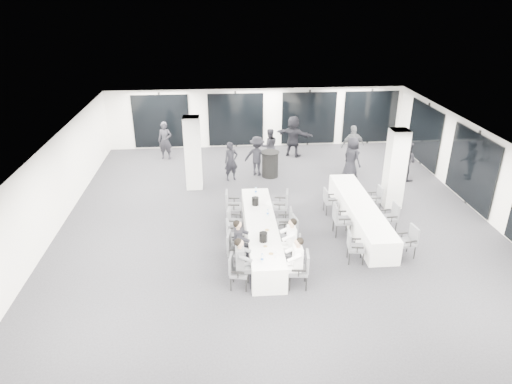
% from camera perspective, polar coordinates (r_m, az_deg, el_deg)
% --- Properties ---
extents(room, '(14.04, 16.04, 2.84)m').
position_cam_1_polar(room, '(15.59, 5.40, 2.63)').
color(room, black).
rests_on(room, ground).
extents(column_left, '(0.60, 0.60, 2.80)m').
position_cam_1_polar(column_left, '(17.36, -7.89, 4.84)').
color(column_left, silver).
rests_on(column_left, floor).
extents(column_right, '(0.60, 0.60, 2.80)m').
position_cam_1_polar(column_right, '(16.38, 16.99, 2.77)').
color(column_right, silver).
rests_on(column_right, floor).
extents(banquet_table_main, '(0.90, 5.00, 0.75)m').
position_cam_1_polar(banquet_table_main, '(13.68, 0.66, -5.24)').
color(banquet_table_main, white).
rests_on(banquet_table_main, floor).
extents(banquet_table_side, '(0.90, 5.00, 0.75)m').
position_cam_1_polar(banquet_table_side, '(15.19, 12.87, -2.71)').
color(banquet_table_side, white).
rests_on(banquet_table_side, floor).
extents(cocktail_table, '(0.76, 0.76, 1.06)m').
position_cam_1_polar(cocktail_table, '(18.55, 1.77, 3.52)').
color(cocktail_table, black).
rests_on(cocktail_table, floor).
extents(chair_main_left_near, '(0.55, 0.58, 0.93)m').
position_cam_1_polar(chair_main_left_near, '(11.81, -2.49, -9.65)').
color(chair_main_left_near, '#55575D').
rests_on(chair_main_left_near, floor).
extents(chair_main_left_second, '(0.60, 0.64, 1.03)m').
position_cam_1_polar(chair_main_left_second, '(12.59, -2.72, -6.97)').
color(chair_main_left_second, '#55575D').
rests_on(chair_main_left_second, floor).
extents(chair_main_left_mid, '(0.57, 0.62, 1.03)m').
position_cam_1_polar(chair_main_left_mid, '(13.21, -2.83, -5.38)').
color(chair_main_left_mid, '#55575D').
rests_on(chair_main_left_mid, floor).
extents(chair_main_left_fourth, '(0.52, 0.55, 0.87)m').
position_cam_1_polar(chair_main_left_fourth, '(14.22, -2.92, -3.49)').
color(chair_main_left_fourth, '#55575D').
rests_on(chair_main_left_fourth, floor).
extents(chair_main_left_far, '(0.54, 0.59, 1.02)m').
position_cam_1_polar(chair_main_left_far, '(15.04, -3.11, -1.49)').
color(chair_main_left_far, '#55575D').
rests_on(chair_main_left_far, floor).
extents(chair_main_right_near, '(0.55, 0.60, 1.00)m').
position_cam_1_polar(chair_main_right_near, '(11.86, 5.70, -9.37)').
color(chair_main_right_near, '#55575D').
rests_on(chair_main_right_near, floor).
extents(chair_main_right_second, '(0.52, 0.55, 0.89)m').
position_cam_1_polar(chair_main_right_second, '(12.74, 4.85, -7.07)').
color(chair_main_right_second, '#55575D').
rests_on(chair_main_right_second, floor).
extents(chair_main_right_mid, '(0.58, 0.62, 0.99)m').
position_cam_1_polar(chair_main_right_mid, '(13.52, 4.28, -4.78)').
color(chair_main_right_mid, '#55575D').
rests_on(chair_main_right_mid, floor).
extents(chair_main_right_fourth, '(0.49, 0.54, 0.91)m').
position_cam_1_polar(chair_main_right_fourth, '(14.15, 3.83, -3.56)').
color(chair_main_right_fourth, '#55575D').
rests_on(chair_main_right_fourth, floor).
extents(chair_main_right_far, '(0.60, 0.64, 1.03)m').
position_cam_1_polar(chair_main_right_far, '(15.05, 3.31, -1.45)').
color(chair_main_right_far, '#55575D').
rests_on(chair_main_right_far, floor).
extents(chair_side_left_near, '(0.52, 0.56, 0.91)m').
position_cam_1_polar(chair_side_left_near, '(13.11, 12.07, -6.54)').
color(chair_side_left_near, '#55575D').
rests_on(chair_side_left_near, floor).
extents(chair_side_left_mid, '(0.52, 0.59, 1.02)m').
position_cam_1_polar(chair_side_left_mid, '(14.37, 10.40, -3.19)').
color(chair_side_left_mid, '#55575D').
rests_on(chair_side_left_mid, floor).
extents(chair_side_left_far, '(0.46, 0.51, 0.89)m').
position_cam_1_polar(chair_side_left_far, '(15.71, 9.09, -0.92)').
color(chair_side_left_far, '#55575D').
rests_on(chair_side_left_far, floor).
extents(chair_side_right_near, '(0.54, 0.58, 0.94)m').
position_cam_1_polar(chair_side_right_near, '(13.78, 18.57, -5.64)').
color(chair_side_right_near, '#55575D').
rests_on(chair_side_right_near, floor).
extents(chair_side_right_mid, '(0.52, 0.57, 0.96)m').
position_cam_1_polar(chair_side_right_mid, '(14.97, 16.51, -2.82)').
color(chair_side_right_mid, '#55575D').
rests_on(chair_side_right_mid, floor).
extents(chair_side_right_far, '(0.46, 0.52, 0.90)m').
position_cam_1_polar(chair_side_right_far, '(16.20, 14.76, -0.61)').
color(chair_side_right_far, '#55575D').
rests_on(chair_side_right_far, floor).
extents(seated_guest_a, '(0.50, 0.38, 1.44)m').
position_cam_1_polar(seated_guest_a, '(11.65, -1.71, -8.50)').
color(seated_guest_a, '#515358').
rests_on(seated_guest_a, floor).
extents(seated_guest_b, '(0.50, 0.38, 1.44)m').
position_cam_1_polar(seated_guest_b, '(12.47, -1.95, -6.10)').
color(seated_guest_b, black).
rests_on(seated_guest_b, floor).
extents(seated_guest_c, '(0.50, 0.38, 1.44)m').
position_cam_1_polar(seated_guest_c, '(11.71, 4.92, -8.40)').
color(seated_guest_c, white).
rests_on(seated_guest_c, floor).
extents(seated_guest_d, '(0.50, 0.38, 1.44)m').
position_cam_1_polar(seated_guest_d, '(12.57, 4.18, -5.87)').
color(seated_guest_d, white).
rests_on(seated_guest_d, floor).
extents(standing_guest_a, '(0.79, 0.71, 1.78)m').
position_cam_1_polar(standing_guest_a, '(18.09, -3.14, 4.15)').
color(standing_guest_a, black).
rests_on(standing_guest_a, floor).
extents(standing_guest_b, '(0.91, 0.62, 1.77)m').
position_cam_1_polar(standing_guest_b, '(19.87, 1.68, 6.02)').
color(standing_guest_b, black).
rests_on(standing_guest_b, floor).
extents(standing_guest_c, '(1.34, 1.01, 1.86)m').
position_cam_1_polar(standing_guest_c, '(18.57, 0.14, 4.84)').
color(standing_guest_c, black).
rests_on(standing_guest_c, floor).
extents(standing_guest_d, '(1.28, 0.84, 2.02)m').
position_cam_1_polar(standing_guest_d, '(20.02, 12.03, 6.01)').
color(standing_guest_d, '#515358').
rests_on(standing_guest_d, floor).
extents(standing_guest_e, '(0.95, 1.10, 1.95)m').
position_cam_1_polar(standing_guest_e, '(18.66, 11.90, 4.56)').
color(standing_guest_e, black).
rests_on(standing_guest_e, floor).
extents(standing_guest_f, '(2.07, 1.62, 2.13)m').
position_cam_1_polar(standing_guest_f, '(20.76, 4.70, 7.29)').
color(standing_guest_f, black).
rests_on(standing_guest_f, floor).
extents(standing_guest_g, '(0.79, 0.68, 1.92)m').
position_cam_1_polar(standing_guest_g, '(20.78, -11.32, 6.60)').
color(standing_guest_g, black).
rests_on(standing_guest_g, floor).
extents(standing_guest_h, '(0.85, 1.00, 1.79)m').
position_cam_1_polar(standing_guest_h, '(19.12, 18.38, 4.04)').
color(standing_guest_h, black).
rests_on(standing_guest_h, floor).
extents(ice_bucket_near, '(0.23, 0.23, 0.26)m').
position_cam_1_polar(ice_bucket_near, '(12.49, 0.92, -5.65)').
color(ice_bucket_near, black).
rests_on(ice_bucket_near, banquet_table_main).
extents(ice_bucket_far, '(0.23, 0.23, 0.26)m').
position_cam_1_polar(ice_bucket_far, '(14.51, -0.10, -1.16)').
color(ice_bucket_far, black).
rests_on(ice_bucket_far, banquet_table_main).
extents(water_bottle_a, '(0.07, 0.07, 0.22)m').
position_cam_1_polar(water_bottle_a, '(11.64, 0.78, -8.24)').
color(water_bottle_a, silver).
rests_on(water_bottle_a, banquet_table_main).
extents(water_bottle_b, '(0.06, 0.06, 0.20)m').
position_cam_1_polar(water_bottle_b, '(13.86, 1.47, -2.59)').
color(water_bottle_b, silver).
rests_on(water_bottle_b, banquet_table_main).
extents(water_bottle_c, '(0.07, 0.07, 0.22)m').
position_cam_1_polar(water_bottle_c, '(15.30, -0.03, 0.16)').
color(water_bottle_c, silver).
rests_on(water_bottle_c, banquet_table_main).
extents(plate_a, '(0.18, 0.18, 0.03)m').
position_cam_1_polar(plate_a, '(12.31, 1.18, -6.81)').
color(plate_a, white).
rests_on(plate_a, banquet_table_main).
extents(plate_b, '(0.21, 0.21, 0.03)m').
position_cam_1_polar(plate_b, '(11.99, 1.89, -7.73)').
color(plate_b, white).
rests_on(plate_b, banquet_table_main).
extents(plate_c, '(0.21, 0.21, 0.03)m').
position_cam_1_polar(plate_c, '(13.08, 1.39, -4.78)').
color(plate_c, white).
rests_on(plate_c, banquet_table_main).
extents(wine_glass, '(0.07, 0.07, 0.18)m').
position_cam_1_polar(wine_glass, '(11.80, 2.43, -7.64)').
color(wine_glass, silver).
rests_on(wine_glass, banquet_table_main).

